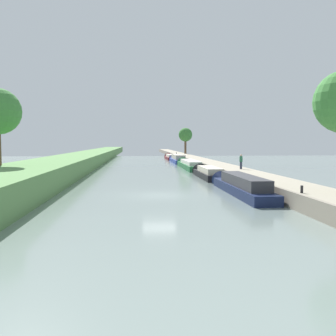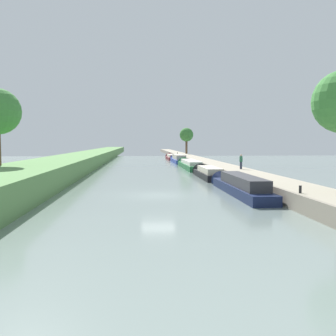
{
  "view_description": "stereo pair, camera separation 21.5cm",
  "coord_description": "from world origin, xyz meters",
  "px_view_note": "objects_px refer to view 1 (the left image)",
  "views": [
    {
      "loc": [
        -1.63,
        -27.99,
        4.0
      ],
      "look_at": [
        1.9,
        15.23,
        1.0
      ],
      "focal_mm": 40.22,
      "sensor_mm": 36.0,
      "label": 1
    },
    {
      "loc": [
        -1.42,
        -28.01,
        4.0
      ],
      "look_at": [
        1.9,
        15.23,
        1.0
      ],
      "focal_mm": 40.22,
      "sensor_mm": 36.0,
      "label": 2
    }
  ],
  "objects_px": {
    "narrowboat_blue": "(177,159)",
    "person_walking": "(241,161)",
    "narrowboat_green": "(189,165)",
    "mooring_bollard_near": "(302,189)",
    "narrowboat_black": "(207,173)",
    "narrowboat_maroon": "(171,157)",
    "narrowboat_navy": "(240,185)",
    "mooring_bollard_far": "(176,153)"
  },
  "relations": [
    {
      "from": "mooring_bollard_far",
      "to": "narrowboat_blue",
      "type": "bearing_deg",
      "value": -95.48
    },
    {
      "from": "narrowboat_green",
      "to": "narrowboat_blue",
      "type": "xyz_separation_m",
      "value": [
        -0.03,
        16.52,
        0.1
      ]
    },
    {
      "from": "narrowboat_blue",
      "to": "narrowboat_maroon",
      "type": "height_order",
      "value": "narrowboat_blue"
    },
    {
      "from": "narrowboat_green",
      "to": "person_walking",
      "type": "height_order",
      "value": "person_walking"
    },
    {
      "from": "narrowboat_green",
      "to": "mooring_bollard_far",
      "type": "bearing_deg",
      "value": 87.1
    },
    {
      "from": "narrowboat_blue",
      "to": "narrowboat_maroon",
      "type": "xyz_separation_m",
      "value": [
        -0.15,
        13.57,
        -0.16
      ]
    },
    {
      "from": "mooring_bollard_near",
      "to": "narrowboat_navy",
      "type": "bearing_deg",
      "value": 103.24
    },
    {
      "from": "narrowboat_navy",
      "to": "narrowboat_black",
      "type": "xyz_separation_m",
      "value": [
        -0.05,
        13.29,
        -0.11
      ]
    },
    {
      "from": "narrowboat_green",
      "to": "mooring_bollard_near",
      "type": "relative_size",
      "value": 35.73
    },
    {
      "from": "narrowboat_navy",
      "to": "mooring_bollard_far",
      "type": "bearing_deg",
      "value": 88.46
    },
    {
      "from": "narrowboat_black",
      "to": "narrowboat_green",
      "type": "relative_size",
      "value": 0.67
    },
    {
      "from": "narrowboat_blue",
      "to": "mooring_bollard_near",
      "type": "distance_m",
      "value": 52.19
    },
    {
      "from": "mooring_bollard_far",
      "to": "mooring_bollard_near",
      "type": "bearing_deg",
      "value": -90.0
    },
    {
      "from": "narrowboat_blue",
      "to": "person_walking",
      "type": "distance_m",
      "value": 32.73
    },
    {
      "from": "mooring_bollard_near",
      "to": "narrowboat_black",
      "type": "bearing_deg",
      "value": 94.91
    },
    {
      "from": "person_walking",
      "to": "mooring_bollard_near",
      "type": "bearing_deg",
      "value": -95.31
    },
    {
      "from": "narrowboat_navy",
      "to": "narrowboat_blue",
      "type": "relative_size",
      "value": 0.95
    },
    {
      "from": "narrowboat_black",
      "to": "narrowboat_blue",
      "type": "bearing_deg",
      "value": 90.13
    },
    {
      "from": "narrowboat_navy",
      "to": "person_walking",
      "type": "distance_m",
      "value": 12.89
    },
    {
      "from": "narrowboat_green",
      "to": "person_walking",
      "type": "bearing_deg",
      "value": -77.19
    },
    {
      "from": "narrowboat_green",
      "to": "person_walking",
      "type": "xyz_separation_m",
      "value": [
        3.64,
        -15.98,
        1.32
      ]
    },
    {
      "from": "narrowboat_blue",
      "to": "narrowboat_black",
      "type": "bearing_deg",
      "value": -89.87
    },
    {
      "from": "narrowboat_green",
      "to": "narrowboat_blue",
      "type": "relative_size",
      "value": 1.15
    },
    {
      "from": "narrowboat_blue",
      "to": "narrowboat_maroon",
      "type": "bearing_deg",
      "value": 90.62
    },
    {
      "from": "narrowboat_maroon",
      "to": "person_walking",
      "type": "bearing_deg",
      "value": -85.27
    },
    {
      "from": "narrowboat_navy",
      "to": "person_walking",
      "type": "height_order",
      "value": "person_walking"
    },
    {
      "from": "narrowboat_navy",
      "to": "narrowboat_green",
      "type": "bearing_deg",
      "value": 90.17
    },
    {
      "from": "narrowboat_blue",
      "to": "person_walking",
      "type": "height_order",
      "value": "person_walking"
    },
    {
      "from": "narrowboat_navy",
      "to": "narrowboat_black",
      "type": "relative_size",
      "value": 1.24
    },
    {
      "from": "narrowboat_black",
      "to": "person_walking",
      "type": "distance_m",
      "value": 3.96
    },
    {
      "from": "narrowboat_green",
      "to": "narrowboat_maroon",
      "type": "distance_m",
      "value": 30.08
    },
    {
      "from": "mooring_bollard_far",
      "to": "narrowboat_black",
      "type": "bearing_deg",
      "value": -92.0
    },
    {
      "from": "mooring_bollard_near",
      "to": "narrowboat_blue",
      "type": "bearing_deg",
      "value": 92.02
    },
    {
      "from": "narrowboat_black",
      "to": "mooring_bollard_near",
      "type": "relative_size",
      "value": 23.93
    },
    {
      "from": "narrowboat_navy",
      "to": "mooring_bollard_far",
      "type": "xyz_separation_m",
      "value": [
        1.72,
        64.02,
        0.6
      ]
    },
    {
      "from": "mooring_bollard_near",
      "to": "narrowboat_maroon",
      "type": "bearing_deg",
      "value": 91.73
    },
    {
      "from": "narrowboat_blue",
      "to": "mooring_bollard_far",
      "type": "bearing_deg",
      "value": 84.52
    },
    {
      "from": "mooring_bollard_far",
      "to": "narrowboat_maroon",
      "type": "bearing_deg",
      "value": -109.49
    },
    {
      "from": "narrowboat_navy",
      "to": "narrowboat_blue",
      "type": "height_order",
      "value": "narrowboat_blue"
    },
    {
      "from": "person_walking",
      "to": "narrowboat_blue",
      "type": "bearing_deg",
      "value": 96.44
    },
    {
      "from": "narrowboat_green",
      "to": "narrowboat_blue",
      "type": "distance_m",
      "value": 16.52
    },
    {
      "from": "mooring_bollard_near",
      "to": "narrowboat_green",
      "type": "bearing_deg",
      "value": 92.91
    }
  ]
}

